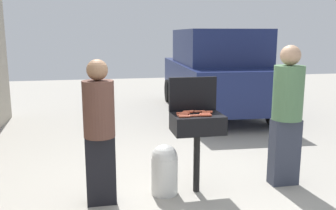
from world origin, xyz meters
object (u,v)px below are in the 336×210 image
(hot_dog_10, at_px, (184,114))
(person_left, at_px, (99,128))
(hot_dog_8, at_px, (205,113))
(hot_dog_9, at_px, (206,115))
(hot_dog_0, at_px, (207,113))
(hot_dog_3, at_px, (188,112))
(bbq_grill, at_px, (197,126))
(hot_dog_2, at_px, (188,111))
(hot_dog_11, at_px, (199,111))
(person_right, at_px, (287,111))
(hot_dog_6, at_px, (182,113))
(hot_dog_12, at_px, (184,117))
(parked_minivan, at_px, (216,71))
(propane_tank, at_px, (165,168))
(hot_dog_5, at_px, (205,114))
(hot_dog_1, at_px, (195,116))
(hot_dog_7, at_px, (207,112))
(hot_dog_4, at_px, (183,115))

(hot_dog_10, bearing_deg, person_left, -174.06)
(hot_dog_8, height_order, hot_dog_9, same)
(hot_dog_0, xyz_separation_m, hot_dog_3, (-0.22, 0.06, 0.00))
(bbq_grill, xyz_separation_m, hot_dog_2, (-0.08, 0.12, 0.16))
(hot_dog_11, distance_m, person_right, 1.12)
(person_left, bearing_deg, hot_dog_6, 21.85)
(hot_dog_12, relative_size, parked_minivan, 0.03)
(hot_dog_12, height_order, propane_tank, hot_dog_12)
(hot_dog_10, distance_m, propane_tank, 0.71)
(hot_dog_5, xyz_separation_m, hot_dog_12, (-0.26, -0.06, 0.00))
(hot_dog_9, relative_size, propane_tank, 0.21)
(hot_dog_0, xyz_separation_m, hot_dog_9, (-0.06, -0.15, 0.00))
(hot_dog_1, distance_m, hot_dog_10, 0.15)
(bbq_grill, bearing_deg, hot_dog_11, 61.42)
(hot_dog_7, relative_size, hot_dog_11, 1.00)
(hot_dog_2, xyz_separation_m, hot_dog_10, (-0.08, -0.11, 0.00))
(hot_dog_0, relative_size, person_right, 0.07)
(hot_dog_7, height_order, parked_minivan, parked_minivan)
(hot_dog_3, bearing_deg, hot_dog_7, -5.30)
(hot_dog_9, distance_m, person_left, 1.22)
(hot_dog_10, bearing_deg, hot_dog_3, 49.17)
(hot_dog_5, relative_size, propane_tank, 0.21)
(hot_dog_8, height_order, propane_tank, hot_dog_8)
(hot_dog_12, relative_size, person_right, 0.07)
(bbq_grill, bearing_deg, hot_dog_10, 177.01)
(hot_dog_7, bearing_deg, bbq_grill, -158.68)
(person_left, bearing_deg, hot_dog_10, 19.58)
(hot_dog_4, xyz_separation_m, person_right, (1.36, 0.05, -0.02))
(bbq_grill, height_order, hot_dog_5, hot_dog_5)
(hot_dog_9, relative_size, parked_minivan, 0.03)
(hot_dog_4, distance_m, hot_dog_10, 0.07)
(hot_dog_3, xyz_separation_m, hot_dog_8, (0.18, -0.10, 0.00))
(hot_dog_3, bearing_deg, hot_dog_2, 68.67)
(bbq_grill, relative_size, person_right, 0.55)
(hot_dog_2, xyz_separation_m, hot_dog_8, (0.17, -0.15, 0.00))
(propane_tank, distance_m, person_left, 0.95)
(hot_dog_2, bearing_deg, propane_tank, -160.76)
(hot_dog_5, bearing_deg, hot_dog_3, 137.92)
(hot_dog_8, relative_size, parked_minivan, 0.03)
(hot_dog_5, height_order, hot_dog_6, same)
(hot_dog_1, relative_size, hot_dog_9, 1.00)
(hot_dog_12, bearing_deg, propane_tank, 143.26)
(hot_dog_10, height_order, parked_minivan, parked_minivan)
(person_right, distance_m, parked_minivan, 4.40)
(hot_dog_11, xyz_separation_m, propane_tank, (-0.45, -0.09, -0.66))
(hot_dog_7, relative_size, person_left, 0.08)
(hot_dog_1, height_order, person_left, person_left)
(hot_dog_1, bearing_deg, hot_dog_10, 125.11)
(hot_dog_11, bearing_deg, hot_dog_5, -84.83)
(hot_dog_2, distance_m, hot_dog_3, 0.05)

